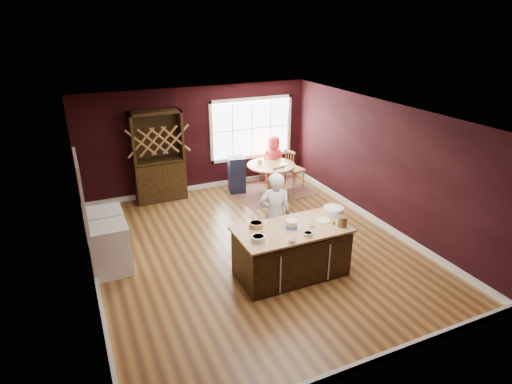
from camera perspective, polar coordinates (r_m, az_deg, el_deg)
room_shell at (r=8.04m, az=-0.44°, el=0.88°), size 7.00×7.00×7.00m
window at (r=11.60m, az=-0.62°, el=8.47°), size 2.36×0.10×1.66m
doorway at (r=8.12m, az=-21.81°, el=-3.07°), size 0.08×1.26×2.13m
kitchen_island at (r=7.63m, az=4.71°, el=-8.05°), size 1.97×1.03×0.92m
dining_table at (r=11.13m, az=2.01°, el=2.64°), size 1.24×1.24×0.75m
baker at (r=8.05m, az=2.52°, el=-3.04°), size 0.71×0.57×1.68m
layer_cake at (r=7.41m, az=4.77°, el=-4.25°), size 0.31×0.31×0.13m
bowl_blue at (r=6.96m, az=0.31°, el=-6.23°), size 0.23×0.23×0.09m
bowl_yellow at (r=7.39m, az=0.02°, el=-4.42°), size 0.25×0.25×0.09m
bowl_pink at (r=6.95m, az=4.90°, el=-6.53°), size 0.14×0.14×0.05m
bowl_olive at (r=7.18m, az=6.95°, el=-5.60°), size 0.16×0.16×0.06m
drinking_glass at (r=7.44m, az=7.57°, el=-4.14°), size 0.08×0.08×0.15m
dinner_plate at (r=7.72m, az=8.89°, el=-3.75°), size 0.28×0.28×0.02m
white_tub at (r=8.00m, az=10.25°, el=-2.45°), size 0.38×0.38×0.13m
stoneware_crock at (r=7.54m, az=11.46°, el=-3.90°), size 0.16×0.16×0.19m
toy_figurine at (r=7.62m, az=10.34°, el=-3.99°), size 0.05×0.05×0.08m
rug at (r=11.32m, az=1.97°, el=0.12°), size 2.20×1.79×0.01m
chair_east at (r=11.51m, az=5.20°, el=3.24°), size 0.50×0.52×1.06m
chair_south at (r=10.46m, az=3.57°, el=0.83°), size 0.45×0.44×0.92m
chair_north at (r=11.89m, az=1.66°, el=3.78°), size 0.57×0.56×0.99m
seated_woman at (r=11.59m, az=2.27°, el=4.24°), size 0.69×0.47×1.37m
high_chair at (r=11.12m, az=-2.59°, el=2.43°), size 0.47×0.47×1.00m
toddler at (r=11.05m, az=-2.28°, el=4.00°), size 0.18×0.14×0.26m
table_plate at (r=11.06m, az=3.70°, el=3.72°), size 0.20×0.20×0.01m
table_cup at (r=11.11m, az=0.49°, el=4.08°), size 0.14×0.14×0.10m
hutch at (r=10.72m, az=-12.92°, el=4.62°), size 1.23×0.51×2.25m
washer at (r=8.09m, az=-18.76°, el=-7.19°), size 0.64×0.62×0.93m
dryer at (r=8.66m, az=-19.27°, el=-5.19°), size 0.65×0.63×0.94m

